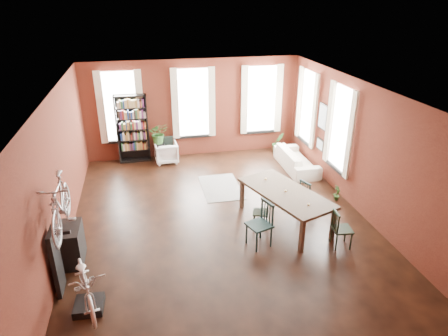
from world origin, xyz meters
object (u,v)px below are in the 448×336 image
object	(u,v)px
dining_chair_b	(261,212)
dining_chair_d	(309,196)
bicycle_floor	(83,265)
dining_chair_c	(342,229)
dining_chair_a	(259,225)
white_armchair	(166,151)
plant_stand	(160,151)
cream_sofa	(297,156)
bike_trainer	(89,306)
dining_table	(285,207)
bookshelf	(133,129)
console_table	(72,244)

from	to	relation	value
dining_chair_b	dining_chair_d	bearing A→B (deg)	127.42
bicycle_floor	dining_chair_c	bearing A→B (deg)	-5.08
dining_chair_a	dining_chair_b	xyz separation A→B (m)	(0.26, 0.72, -0.13)
white_armchair	bicycle_floor	distance (m)	6.69
white_armchair	plant_stand	bearing A→B (deg)	-49.98
cream_sofa	bike_trainer	world-z (taller)	cream_sofa
dining_chair_c	bicycle_floor	world-z (taller)	bicycle_floor
dining_chair_a	bicycle_floor	xyz separation A→B (m)	(-3.45, -1.28, 0.44)
dining_chair_d	white_armchair	xyz separation A→B (m)	(-3.25, 3.98, -0.08)
dining_table	bookshelf	distance (m)	5.85
dining_table	dining_chair_d	distance (m)	0.85
dining_chair_c	bike_trainer	distance (m)	5.29
dining_chair_a	bookshelf	xyz separation A→B (m)	(-2.61, 5.45, 0.59)
dining_chair_a	white_armchair	distance (m)	5.38
dining_table	dining_chair_d	world-z (taller)	dining_chair_d
dining_chair_b	white_armchair	world-z (taller)	dining_chair_b
white_armchair	console_table	xyz separation A→B (m)	(-2.28, -4.88, 0.04)
dining_chair_c	bicycle_floor	xyz separation A→B (m)	(-5.19, -0.87, 0.53)
bookshelf	plant_stand	xyz separation A→B (m)	(0.81, -0.12, -0.80)
bike_trainer	dining_chair_b	bearing A→B (deg)	27.94
cream_sofa	bicycle_floor	distance (m)	7.68
bookshelf	bicycle_floor	bearing A→B (deg)	-97.07
plant_stand	console_table	bearing A→B (deg)	-112.39
cream_sofa	bike_trainer	bearing A→B (deg)	130.75
white_armchair	bike_trainer	size ratio (longest dim) A/B	1.47
bookshelf	bike_trainer	world-z (taller)	bookshelf
dining_chair_a	bike_trainer	world-z (taller)	dining_chair_a
dining_table	white_armchair	distance (m)	4.99
bookshelf	plant_stand	world-z (taller)	bookshelf
dining_chair_d	bike_trainer	distance (m)	5.65
dining_chair_c	bike_trainer	size ratio (longest dim) A/B	1.73
dining_chair_c	console_table	distance (m)	5.67
dining_chair_a	bookshelf	distance (m)	6.07
dining_chair_d	bike_trainer	world-z (taller)	dining_chair_d
dining_table	bike_trainer	bearing A→B (deg)	-174.83
dining_chair_b	dining_chair_d	distance (m)	1.45
dining_chair_b	console_table	world-z (taller)	console_table
dining_chair_b	dining_chair_a	bearing A→B (deg)	0.66
dining_chair_b	plant_stand	bearing A→B (deg)	-135.73
dining_chair_b	console_table	bearing A→B (deg)	-63.24
dining_chair_c	bookshelf	xyz separation A→B (m)	(-4.35, 5.85, 0.67)
dining_chair_c	cream_sofa	bearing A→B (deg)	-1.84
dining_table	bike_trainer	xyz separation A→B (m)	(-4.33, -2.05, -0.34)
bookshelf	console_table	xyz separation A→B (m)	(-1.28, -5.20, -0.70)
plant_stand	white_armchair	bearing A→B (deg)	-46.87
white_armchair	bicycle_floor	size ratio (longest dim) A/B	0.45
dining_chair_c	cream_sofa	distance (m)	4.20
bicycle_floor	dining_chair_d	bearing A→B (deg)	10.90
white_armchair	dining_chair_a	bearing A→B (deg)	104.31
dining_table	console_table	xyz separation A→B (m)	(-4.76, -0.55, -0.01)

